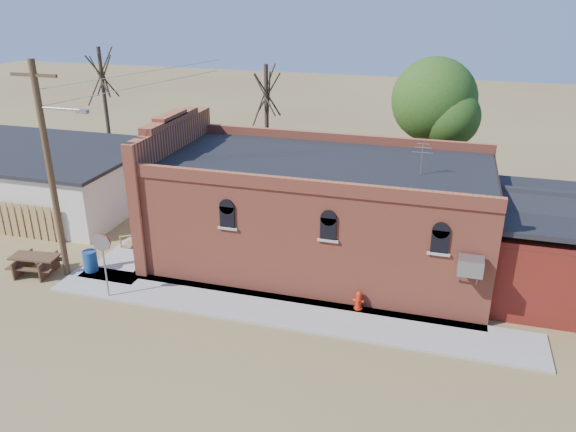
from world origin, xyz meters
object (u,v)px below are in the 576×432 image
(utility_pole, at_px, (51,168))
(picnic_table, at_px, (35,262))
(fire_hydrant, at_px, (359,300))
(trash_barrel, at_px, (90,261))
(brick_bar, at_px, (315,212))
(stop_sign, at_px, (102,249))

(utility_pole, height_order, picnic_table, utility_pole)
(fire_hydrant, height_order, trash_barrel, trash_barrel)
(trash_barrel, distance_m, picnic_table, 2.32)
(utility_pole, bearing_deg, picnic_table, -167.67)
(fire_hydrant, bearing_deg, utility_pole, -157.81)
(brick_bar, bearing_deg, picnic_table, -157.61)
(brick_bar, relative_size, stop_sign, 6.08)
(fire_hydrant, relative_size, picnic_table, 0.35)
(stop_sign, bearing_deg, trash_barrel, 152.24)
(brick_bar, relative_size, utility_pole, 1.82)
(trash_barrel, bearing_deg, fire_hydrant, 0.75)
(brick_bar, distance_m, fire_hydrant, 4.93)
(stop_sign, relative_size, picnic_table, 1.24)
(utility_pole, relative_size, fire_hydrant, 11.95)
(utility_pole, distance_m, trash_barrel, 4.34)
(brick_bar, distance_m, stop_sign, 8.93)
(utility_pole, height_order, stop_sign, utility_pole)
(utility_pole, xyz_separation_m, picnic_table, (-1.36, -0.30, -4.23))
(picnic_table, bearing_deg, trash_barrel, 11.18)
(picnic_table, bearing_deg, brick_bar, 14.98)
(trash_barrel, bearing_deg, stop_sign, -40.84)
(stop_sign, bearing_deg, utility_pole, 169.48)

